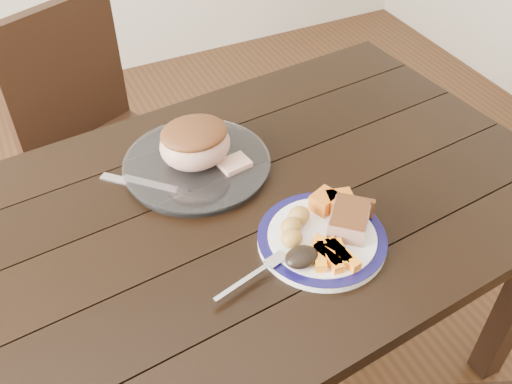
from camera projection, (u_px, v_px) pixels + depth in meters
name	position (u px, v px, depth m)	size (l,w,h in m)	color
dining_table	(221.00, 242.00, 1.33)	(1.68, 1.06, 0.75)	black
chair_far	(96.00, 134.00, 1.86)	(0.56, 0.56, 0.93)	black
dinner_plate	(322.00, 239.00, 1.20)	(0.27, 0.27, 0.02)	white
plate_rim	(322.00, 237.00, 1.19)	(0.27, 0.27, 0.02)	#100C3F
serving_platter	(197.00, 165.00, 1.38)	(0.35, 0.35, 0.02)	white
pork_slice	(349.00, 221.00, 1.19)	(0.10, 0.08, 0.04)	#A97967
roasted_potatoes	(294.00, 226.00, 1.18)	(0.09, 0.09, 0.04)	gold
carrot_batons	(333.00, 254.00, 1.14)	(0.09, 0.11, 0.02)	orange
pumpkin_wedges	(332.00, 201.00, 1.24)	(0.10, 0.07, 0.04)	orange
dark_mushroom	(302.00, 257.00, 1.13)	(0.07, 0.05, 0.03)	black
fork	(256.00, 273.00, 1.12)	(0.18, 0.06, 0.00)	silver
roast_joint	(195.00, 145.00, 1.33)	(0.17, 0.15, 0.11)	tan
cut_slice	(234.00, 164.00, 1.35)	(0.07, 0.06, 0.02)	tan
carving_knife	(186.00, 194.00, 1.31)	(0.24, 0.24, 0.01)	silver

